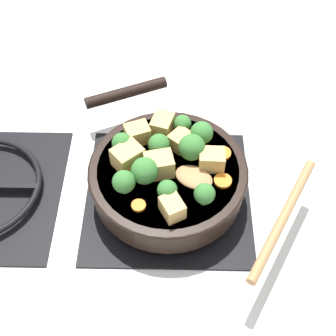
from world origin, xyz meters
name	(u,v)px	position (x,y,z in m)	size (l,w,h in m)	color
ground_plane	(168,195)	(0.00, 0.00, 0.00)	(2.40, 2.40, 0.00)	silver
front_burner_grate	(168,192)	(0.00, 0.00, 0.01)	(0.31, 0.31, 0.03)	black
skillet_pan	(167,176)	(0.00, 0.00, 0.06)	(0.40, 0.32, 0.06)	black
wooden_spoon	(246,200)	(-0.07, -0.13, 0.09)	(0.23, 0.25, 0.02)	#A87A4C
tofu_cube_center_large	(212,160)	(0.01, -0.08, 0.10)	(0.04, 0.04, 0.04)	tan
tofu_cube_near_handle	(172,208)	(-0.09, -0.01, 0.10)	(0.04, 0.03, 0.03)	tan
tofu_cube_east_chunk	(137,134)	(0.07, 0.06, 0.10)	(0.04, 0.03, 0.03)	tan
tofu_cube_west_chunk	(128,157)	(0.01, 0.07, 0.10)	(0.05, 0.04, 0.04)	tan
tofu_cube_back_piece	(159,165)	(-0.01, 0.02, 0.10)	(0.05, 0.04, 0.04)	tan
tofu_cube_front_piece	(180,140)	(0.05, -0.02, 0.10)	(0.04, 0.03, 0.03)	tan
tofu_cube_mid_small	(162,125)	(0.09, 0.01, 0.10)	(0.04, 0.04, 0.04)	tan
broccoli_floret_near_spoon	(159,145)	(0.03, 0.02, 0.11)	(0.04, 0.04, 0.05)	#709956
broccoli_floret_center_top	(182,124)	(0.09, -0.03, 0.11)	(0.03, 0.03, 0.04)	#709956
broccoli_floret_east_rim	(145,171)	(-0.03, 0.04, 0.11)	(0.05, 0.05, 0.05)	#709956
broccoli_floret_west_rim	(168,190)	(-0.07, 0.00, 0.11)	(0.03, 0.03, 0.04)	#709956
broccoli_floret_north_edge	(204,194)	(-0.07, -0.06, 0.11)	(0.04, 0.04, 0.04)	#709956
broccoli_floret_south_cluster	(202,133)	(0.06, -0.06, 0.11)	(0.04, 0.04, 0.05)	#709956
broccoli_floret_mid_floret	(124,182)	(-0.05, 0.07, 0.11)	(0.04, 0.04, 0.05)	#709956
broccoli_floret_small_inner	(122,143)	(0.03, 0.08, 0.11)	(0.04, 0.04, 0.05)	#709956
broccoli_floret_tall_stem	(192,147)	(0.02, -0.04, 0.11)	(0.05, 0.05, 0.05)	#709956
carrot_slice_orange_thin	(139,205)	(-0.08, 0.05, 0.09)	(0.02, 0.02, 0.01)	orange
carrot_slice_near_center	(222,153)	(0.03, -0.10, 0.09)	(0.03, 0.03, 0.01)	orange
carrot_slice_edge_slice	(128,178)	(-0.03, 0.07, 0.09)	(0.03, 0.03, 0.01)	orange
carrot_slice_under_broccoli	(223,181)	(-0.03, -0.10, 0.09)	(0.03, 0.03, 0.01)	orange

